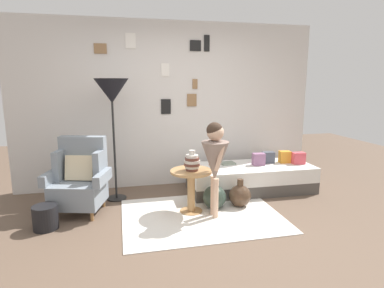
{
  "coord_description": "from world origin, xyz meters",
  "views": [
    {
      "loc": [
        -0.79,
        -3.15,
        1.67
      ],
      "look_at": [
        0.15,
        0.95,
        0.85
      ],
      "focal_mm": 29.87,
      "sensor_mm": 36.0,
      "label": 1
    }
  ],
  "objects_px": {
    "side_table": "(191,183)",
    "person_child": "(215,157)",
    "demijohn_far": "(240,195)",
    "daybed": "(250,178)",
    "book_on_daybed": "(227,163)",
    "floor_lamp": "(112,94)",
    "armchair": "(80,179)",
    "demijohn_near": "(214,197)",
    "vase_striped": "(192,162)",
    "magazine_basket": "(45,217)"
  },
  "relations": [
    {
      "from": "daybed",
      "to": "side_table",
      "type": "bearing_deg",
      "value": -149.95
    },
    {
      "from": "demijohn_near",
      "to": "magazine_basket",
      "type": "distance_m",
      "value": 2.08
    },
    {
      "from": "armchair",
      "to": "demijohn_near",
      "type": "distance_m",
      "value": 1.77
    },
    {
      "from": "side_table",
      "to": "floor_lamp",
      "type": "distance_m",
      "value": 1.62
    },
    {
      "from": "vase_striped",
      "to": "daybed",
      "type": "bearing_deg",
      "value": 30.78
    },
    {
      "from": "demijohn_far",
      "to": "floor_lamp",
      "type": "bearing_deg",
      "value": 157.83
    },
    {
      "from": "vase_striped",
      "to": "demijohn_near",
      "type": "relative_size",
      "value": 0.66
    },
    {
      "from": "magazine_basket",
      "to": "person_child",
      "type": "bearing_deg",
      "value": -2.79
    },
    {
      "from": "armchair",
      "to": "person_child",
      "type": "bearing_deg",
      "value": -18.66
    },
    {
      "from": "side_table",
      "to": "demijohn_far",
      "type": "height_order",
      "value": "side_table"
    },
    {
      "from": "book_on_daybed",
      "to": "magazine_basket",
      "type": "height_order",
      "value": "book_on_daybed"
    },
    {
      "from": "vase_striped",
      "to": "floor_lamp",
      "type": "xyz_separation_m",
      "value": [
        -0.96,
        0.72,
        0.83
      ]
    },
    {
      "from": "side_table",
      "to": "person_child",
      "type": "height_order",
      "value": "person_child"
    },
    {
      "from": "side_table",
      "to": "armchair",
      "type": "bearing_deg",
      "value": 165.67
    },
    {
      "from": "daybed",
      "to": "demijohn_far",
      "type": "distance_m",
      "value": 0.71
    },
    {
      "from": "person_child",
      "to": "book_on_daybed",
      "type": "xyz_separation_m",
      "value": [
        0.51,
        0.98,
        -0.36
      ]
    },
    {
      "from": "person_child",
      "to": "magazine_basket",
      "type": "height_order",
      "value": "person_child"
    },
    {
      "from": "side_table",
      "to": "floor_lamp",
      "type": "bearing_deg",
      "value": 143.29
    },
    {
      "from": "armchair",
      "to": "side_table",
      "type": "relative_size",
      "value": 1.72
    },
    {
      "from": "armchair",
      "to": "vase_striped",
      "type": "distance_m",
      "value": 1.47
    },
    {
      "from": "book_on_daybed",
      "to": "demijohn_far",
      "type": "bearing_deg",
      "value": -95.59
    },
    {
      "from": "book_on_daybed",
      "to": "magazine_basket",
      "type": "bearing_deg",
      "value": -160.54
    },
    {
      "from": "vase_striped",
      "to": "demijohn_near",
      "type": "bearing_deg",
      "value": 10.91
    },
    {
      "from": "book_on_daybed",
      "to": "demijohn_far",
      "type": "relative_size",
      "value": 0.57
    },
    {
      "from": "demijohn_far",
      "to": "magazine_basket",
      "type": "relative_size",
      "value": 1.37
    },
    {
      "from": "vase_striped",
      "to": "armchair",
      "type": "bearing_deg",
      "value": 165.24
    },
    {
      "from": "side_table",
      "to": "demijohn_far",
      "type": "relative_size",
      "value": 1.47
    },
    {
      "from": "book_on_daybed",
      "to": "demijohn_far",
      "type": "xyz_separation_m",
      "value": [
        -0.07,
        -0.74,
        -0.26
      ]
    },
    {
      "from": "person_child",
      "to": "demijohn_far",
      "type": "xyz_separation_m",
      "value": [
        0.44,
        0.24,
        -0.62
      ]
    },
    {
      "from": "armchair",
      "to": "magazine_basket",
      "type": "distance_m",
      "value": 0.65
    },
    {
      "from": "floor_lamp",
      "to": "armchair",
      "type": "bearing_deg",
      "value": -141.5
    },
    {
      "from": "armchair",
      "to": "magazine_basket",
      "type": "height_order",
      "value": "armchair"
    },
    {
      "from": "side_table",
      "to": "vase_striped",
      "type": "relative_size",
      "value": 2.15
    },
    {
      "from": "armchair",
      "to": "book_on_daybed",
      "type": "xyz_separation_m",
      "value": [
        2.16,
        0.43,
        -0.02
      ]
    },
    {
      "from": "side_table",
      "to": "demijohn_far",
      "type": "distance_m",
      "value": 0.73
    },
    {
      "from": "daybed",
      "to": "side_table",
      "type": "relative_size",
      "value": 3.39
    },
    {
      "from": "side_table",
      "to": "demijohn_near",
      "type": "xyz_separation_m",
      "value": [
        0.33,
        0.05,
        -0.24
      ]
    },
    {
      "from": "vase_striped",
      "to": "demijohn_far",
      "type": "relative_size",
      "value": 0.69
    },
    {
      "from": "vase_striped",
      "to": "side_table",
      "type": "bearing_deg",
      "value": 123.16
    },
    {
      "from": "daybed",
      "to": "side_table",
      "type": "height_order",
      "value": "side_table"
    },
    {
      "from": "armchair",
      "to": "demijohn_near",
      "type": "bearing_deg",
      "value": -10.12
    },
    {
      "from": "floor_lamp",
      "to": "book_on_daybed",
      "type": "bearing_deg",
      "value": 2.44
    },
    {
      "from": "floor_lamp",
      "to": "person_child",
      "type": "xyz_separation_m",
      "value": [
        1.2,
        -0.91,
        -0.73
      ]
    },
    {
      "from": "vase_striped",
      "to": "floor_lamp",
      "type": "bearing_deg",
      "value": 143.02
    },
    {
      "from": "vase_striped",
      "to": "person_child",
      "type": "relative_size",
      "value": 0.22
    },
    {
      "from": "side_table",
      "to": "vase_striped",
      "type": "height_order",
      "value": "vase_striped"
    },
    {
      "from": "person_child",
      "to": "armchair",
      "type": "bearing_deg",
      "value": 161.34
    },
    {
      "from": "demijohn_far",
      "to": "daybed",
      "type": "bearing_deg",
      "value": 55.84
    },
    {
      "from": "floor_lamp",
      "to": "magazine_basket",
      "type": "relative_size",
      "value": 6.13
    },
    {
      "from": "side_table",
      "to": "magazine_basket",
      "type": "height_order",
      "value": "side_table"
    }
  ]
}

